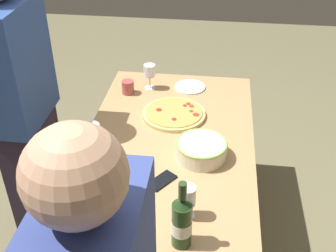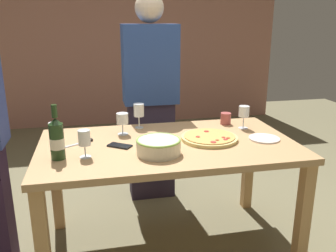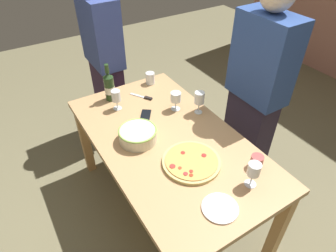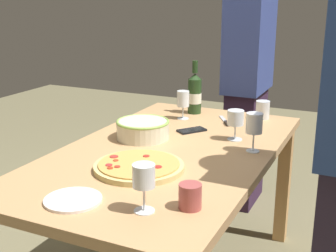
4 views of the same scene
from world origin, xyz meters
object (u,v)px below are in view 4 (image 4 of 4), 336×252
Objects in this scene: wine_glass_by_bottle at (183,100)px; person_host at (247,88)px; wine_bottle at (195,93)px; cup_ceramic at (190,196)px; wine_glass_far_right at (254,125)px; wine_glass_far_left at (144,179)px; dining_table at (168,168)px; pizza at (139,166)px; side_plate at (73,200)px; serving_bowl at (143,129)px; cup_amber at (263,110)px; pizza_knife at (226,122)px; wine_glass_near_pizza at (236,119)px; cell_phone at (192,130)px.

person_host is (-0.67, 0.18, -0.04)m from wine_glass_by_bottle.
wine_bottle is 1.24m from cup_ceramic.
wine_glass_far_left is at bearing -12.79° from wine_glass_far_right.
dining_table is 5.18× the size of wine_bottle.
pizza is 0.36m from side_plate.
cup_amber is at bearing 144.44° from serving_bowl.
pizza is at bearing 0.35° from person_host.
wine_glass_far_right is 0.89× the size of side_plate.
pizza is 0.38m from wine_glass_far_left.
pizza_knife reaches higher than dining_table.
wine_glass_near_pizza reaches higher than cup_ceramic.
wine_glass_far_left is (1.09, 0.34, 0.01)m from wine_glass_by_bottle.
dining_table is 9.06× the size of wine_glass_far_right.
wine_glass_by_bottle is at bearing -162.84° from wine_glass_far_left.
cup_amber is 0.48m from cell_phone.
wine_bottle is (-0.65, -0.14, 0.21)m from dining_table.
side_plate is at bearing -28.91° from wine_glass_far_right.
dining_table is at bearing -41.50° from wine_glass_near_pizza.
cup_ceramic is (1.21, 0.06, -0.01)m from cup_amber.
dining_table is 1.19m from person_host.
wine_glass_far_left reaches higher than cup_amber.
side_plate is 0.12× the size of person_host.
pizza_knife reaches higher than cell_phone.
pizza is 0.41m from serving_bowl.
pizza is 1.96× the size of pizza_knife.
wine_bottle reaches higher than pizza_knife.
wine_glass_near_pizza reaches higher than pizza.
cell_phone is 0.88m from person_host.
pizza is at bearing 169.60° from side_plate.
pizza is 2.06× the size of wine_glass_far_right.
pizza is 0.58m from cell_phone.
cup_amber is 0.70× the size of cell_phone.
serving_bowl is at bearing -4.62° from wine_glass_by_bottle.
wine_bottle is at bearing -136.47° from wine_glass_far_right.
person_host reaches higher than cup_ceramic.
wine_bottle is 1.75× the size of wine_glass_far_right.
pizza reaches higher than pizza_knife.
wine_glass_far_right is (-0.14, 0.36, 0.22)m from dining_table.
dining_table is 10.03× the size of wine_glass_by_bottle.
person_host is at bearing 168.90° from serving_bowl.
cup_ceramic reaches higher than side_plate.
wine_bottle reaches higher than dining_table.
wine_glass_near_pizza is 0.92× the size of wine_glass_by_bottle.
wine_glass_far_left is at bearing 138.74° from cell_phone.
wine_glass_near_pizza is at bearing -3.10° from cup_amber.
wine_glass_far_left is at bearing -2.72° from wine_glass_near_pizza.
cup_amber is at bearing -177.10° from cup_ceramic.
wine_glass_near_pizza is 0.31m from pizza_knife.
cell_phone is at bearing -99.58° from wine_glass_near_pizza.
person_host is (-0.52, 0.17, -0.05)m from wine_bottle.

